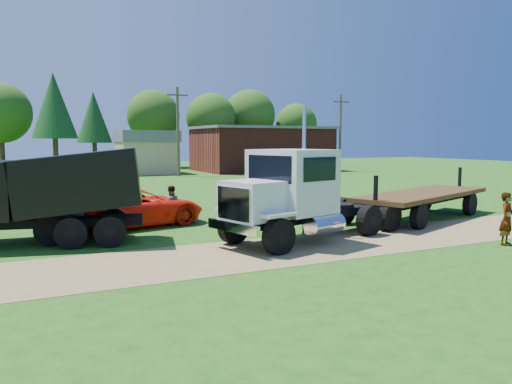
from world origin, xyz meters
name	(u,v)px	position (x,y,z in m)	size (l,w,h in m)	color
ground	(314,246)	(0.00, 0.00, 0.00)	(140.00, 140.00, 0.00)	#1B4B10
dirt_track	(314,246)	(0.00, 0.00, 0.01)	(120.00, 4.20, 0.01)	brown
white_semi_tractor	(294,195)	(-0.20, 1.04, 1.68)	(8.33, 4.62, 4.92)	black
black_dump_truck	(37,192)	(-8.51, 4.54, 1.86)	(7.97, 4.02, 3.38)	black
orange_pickup	(136,207)	(-4.60, 6.81, 0.81)	(2.70, 5.85, 1.63)	red
flatbed_trailer	(423,198)	(7.84, 2.98, 0.96)	(9.10, 5.48, 2.24)	#372311
spectator_a	(507,219)	(6.16, -2.72, 0.92)	(0.67, 0.44, 1.84)	#999999
spectator_b	(171,205)	(-3.16, 6.51, 0.85)	(0.82, 0.64, 1.69)	#999999
brick_building	(261,149)	(18.00, 40.00, 2.66)	(15.40, 10.40, 5.30)	maroon
tan_shed	(147,152)	(4.00, 40.00, 2.42)	(6.20, 5.40, 4.70)	tan
utility_poles	(178,130)	(6.00, 35.00, 4.71)	(42.20, 0.28, 9.00)	#463C27
tree_row	(132,115)	(4.72, 50.23, 6.86)	(59.01, 12.76, 11.12)	#382817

